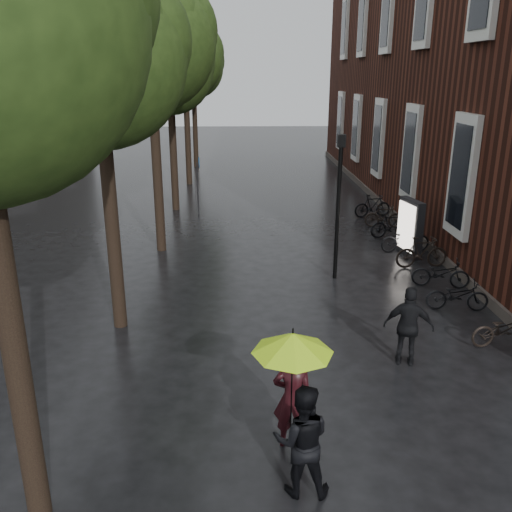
{
  "coord_description": "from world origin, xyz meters",
  "views": [
    {
      "loc": [
        -1.15,
        -5.16,
        5.87
      ],
      "look_at": [
        -0.77,
        6.96,
        1.78
      ],
      "focal_mm": 38.0,
      "sensor_mm": 36.0,
      "label": 1
    }
  ],
  "objects_px": {
    "person_burgundy": "(293,398)",
    "pedestrian_walking": "(409,327)",
    "person_black": "(302,441)",
    "ad_lightbox": "(410,228)",
    "lamp_post": "(339,194)",
    "parked_bicycles": "(415,247)"
  },
  "relations": [
    {
      "from": "pedestrian_walking",
      "to": "lamp_post",
      "type": "xyz_separation_m",
      "value": [
        -0.64,
        5.13,
        1.72
      ]
    },
    {
      "from": "parked_bicycles",
      "to": "lamp_post",
      "type": "bearing_deg",
      "value": -151.97
    },
    {
      "from": "person_black",
      "to": "lamp_post",
      "type": "bearing_deg",
      "value": -98.24
    },
    {
      "from": "parked_bicycles",
      "to": "lamp_post",
      "type": "height_order",
      "value": "lamp_post"
    },
    {
      "from": "person_black",
      "to": "pedestrian_walking",
      "type": "height_order",
      "value": "person_black"
    },
    {
      "from": "person_burgundy",
      "to": "pedestrian_walking",
      "type": "distance_m",
      "value": 3.72
    },
    {
      "from": "parked_bicycles",
      "to": "lamp_post",
      "type": "distance_m",
      "value": 3.9
    },
    {
      "from": "person_black",
      "to": "person_burgundy",
      "type": "bearing_deg",
      "value": -83.59
    },
    {
      "from": "person_black",
      "to": "parked_bicycles",
      "type": "relative_size",
      "value": 0.14
    },
    {
      "from": "person_burgundy",
      "to": "parked_bicycles",
      "type": "bearing_deg",
      "value": -106.89
    },
    {
      "from": "pedestrian_walking",
      "to": "lamp_post",
      "type": "distance_m",
      "value": 5.45
    },
    {
      "from": "pedestrian_walking",
      "to": "parked_bicycles",
      "type": "relative_size",
      "value": 0.14
    },
    {
      "from": "person_burgundy",
      "to": "ad_lightbox",
      "type": "xyz_separation_m",
      "value": [
        4.87,
        9.78,
        0.08
      ]
    },
    {
      "from": "parked_bicycles",
      "to": "ad_lightbox",
      "type": "xyz_separation_m",
      "value": [
        -0.04,
        0.53,
        0.51
      ]
    },
    {
      "from": "person_black",
      "to": "ad_lightbox",
      "type": "distance_m",
      "value": 11.85
    },
    {
      "from": "person_black",
      "to": "lamp_post",
      "type": "distance_m",
      "value": 9.14
    },
    {
      "from": "person_black",
      "to": "parked_bicycles",
      "type": "bearing_deg",
      "value": -110.77
    },
    {
      "from": "person_burgundy",
      "to": "lamp_post",
      "type": "bearing_deg",
      "value": -93.66
    },
    {
      "from": "parked_bicycles",
      "to": "ad_lightbox",
      "type": "height_order",
      "value": "ad_lightbox"
    },
    {
      "from": "person_black",
      "to": "ad_lightbox",
      "type": "height_order",
      "value": "ad_lightbox"
    },
    {
      "from": "parked_bicycles",
      "to": "ad_lightbox",
      "type": "relative_size",
      "value": 6.42
    },
    {
      "from": "person_burgundy",
      "to": "lamp_post",
      "type": "distance_m",
      "value": 8.16
    }
  ]
}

